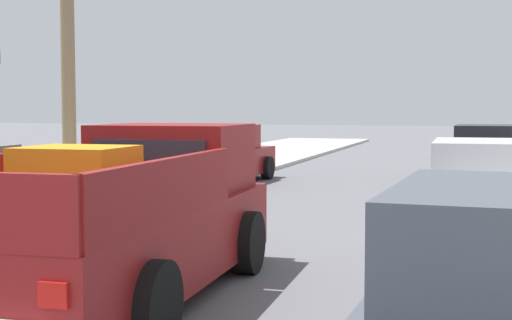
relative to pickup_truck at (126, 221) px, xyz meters
The scene contains 6 objects.
sidewalk_left 8.58m from the pickup_truck, 125.67° to the left, with size 4.85×60.00×0.12m, color beige.
curb_left 8.03m from the pickup_truck, 119.68° to the left, with size 0.16×60.00×0.10m, color silver.
pickup_truck is the anchor object (origin of this frame).
car_right_near 14.05m from the pickup_truck, 74.33° to the left, with size 2.12×4.30×1.54m.
car_left_mid 11.88m from the pickup_truck, 104.54° to the left, with size 2.18×4.32×1.54m.
car_left_far 5.52m from the pickup_truck, 47.36° to the left, with size 2.06×4.28×1.54m.
Camera 1 is at (3.04, -2.02, 2.01)m, focal length 51.84 mm.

